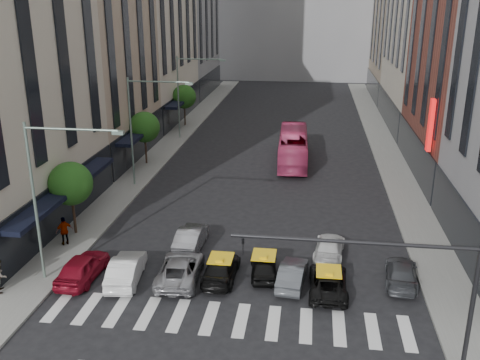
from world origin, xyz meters
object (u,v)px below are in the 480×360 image
at_px(bus, 293,147).
at_px(streetlamp_near, 49,182).
at_px(car_white_front, 126,269).
at_px(car_red, 83,267).
at_px(pedestrian_near, 0,275).
at_px(pedestrian_far, 64,231).
at_px(streetlamp_mid, 141,118).
at_px(streetlamp_far, 186,86).
at_px(taxi_left, 221,268).
at_px(taxi_center, 264,265).

bearing_deg(bus, streetlamp_near, 62.07).
relative_size(car_white_front, bus, 0.40).
bearing_deg(streetlamp_near, car_red, 17.49).
xyz_separation_m(pedestrian_near, pedestrian_far, (0.93, 5.86, 0.01)).
height_order(streetlamp_mid, bus, streetlamp_mid).
bearing_deg(pedestrian_near, streetlamp_far, -27.89).
height_order(bus, pedestrian_near, bus).
height_order(taxi_left, taxi_center, taxi_left).
relative_size(streetlamp_mid, taxi_left, 2.06).
bearing_deg(streetlamp_mid, pedestrian_near, -98.23).
xyz_separation_m(streetlamp_mid, taxi_center, (11.33, -13.81, -5.27)).
xyz_separation_m(streetlamp_near, car_white_front, (3.71, 0.52, -5.17)).
bearing_deg(pedestrian_far, car_red, 85.45).
bearing_deg(taxi_left, car_red, 8.88).
bearing_deg(taxi_left, taxi_center, -162.39).
bearing_deg(bus, pedestrian_far, 54.30).
bearing_deg(pedestrian_far, bus, -164.92).
relative_size(taxi_left, pedestrian_near, 2.36).
distance_m(streetlamp_near, taxi_center, 12.69).
distance_m(streetlamp_far, car_red, 32.06).
distance_m(bus, pedestrian_near, 30.01).
bearing_deg(car_red, taxi_left, -169.75).
height_order(streetlamp_near, streetlamp_mid, same).
bearing_deg(taxi_left, streetlamp_mid, -57.54).
relative_size(streetlamp_near, pedestrian_near, 4.87).
xyz_separation_m(streetlamp_near, car_red, (1.19, 0.38, -5.15)).
distance_m(streetlamp_near, pedestrian_far, 6.59).
distance_m(taxi_left, taxi_center, 2.48).
distance_m(streetlamp_mid, taxi_left, 17.86).
bearing_deg(pedestrian_far, streetlamp_far, -134.32).
distance_m(car_red, taxi_left, 7.84).
xyz_separation_m(taxi_left, pedestrian_far, (-10.59, 2.72, 0.46)).
distance_m(streetlamp_far, taxi_center, 32.32).
distance_m(car_white_front, taxi_center, 7.80).
distance_m(streetlamp_mid, taxi_center, 18.62).
bearing_deg(bus, streetlamp_far, -33.46).
xyz_separation_m(streetlamp_far, bus, (12.07, -7.46, -4.35)).
bearing_deg(streetlamp_far, car_white_front, -83.28).
relative_size(taxi_center, pedestrian_near, 2.01).
bearing_deg(taxi_left, pedestrian_far, -13.62).
bearing_deg(car_red, bus, -112.06).
relative_size(streetlamp_mid, car_white_front, 2.03).
height_order(streetlamp_far, taxi_left, streetlamp_far).
height_order(streetlamp_far, bus, streetlamp_far).
distance_m(streetlamp_far, pedestrian_near, 34.10).
height_order(taxi_left, pedestrian_far, pedestrian_far).
distance_m(taxi_center, bus, 22.38).
distance_m(car_red, car_white_front, 2.52).
xyz_separation_m(taxi_left, taxi_center, (2.37, 0.72, -0.00)).
bearing_deg(streetlamp_near, car_white_front, 8.00).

